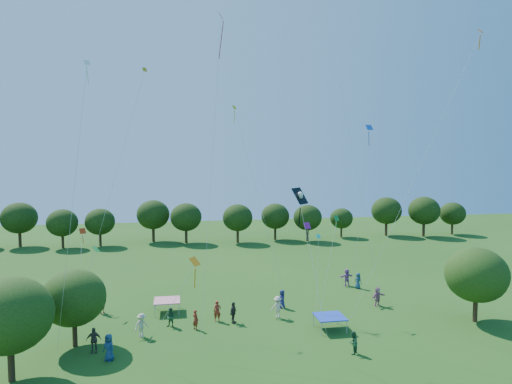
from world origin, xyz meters
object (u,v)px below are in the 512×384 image
object	(u,v)px
red_high_kite	(218,75)
pirate_kite	(300,197)
near_tree_east	(476,275)
tent_blue	(330,317)
tent_red_stripe	(167,301)
near_tree_west	(9,315)
near_tree_north	(74,298)

from	to	relation	value
red_high_kite	pirate_kite	bearing A→B (deg)	-57.43
near_tree_east	tent_blue	size ratio (longest dim) A/B	2.77
tent_red_stripe	tent_blue	xyz separation A→B (m)	(12.48, -6.31, 0.00)
near_tree_west	tent_red_stripe	size ratio (longest dim) A/B	2.86
near_tree_north	pirate_kite	world-z (taller)	pirate_kite
near_tree_east	pirate_kite	world-z (taller)	pirate_kite
tent_red_stripe	red_high_kite	distance (m)	19.48
near_tree_north	near_tree_east	world-z (taller)	near_tree_east
near_tree_west	near_tree_north	world-z (taller)	near_tree_west
near_tree_north	red_high_kite	world-z (taller)	red_high_kite
near_tree_north	tent_red_stripe	bearing A→B (deg)	44.15
near_tree_north	near_tree_west	bearing A→B (deg)	-119.94
pirate_kite	tent_red_stripe	bearing A→B (deg)	131.17
tent_blue	pirate_kite	world-z (taller)	pirate_kite
near_tree_east	red_high_kite	distance (m)	26.26
near_tree_north	pirate_kite	distance (m)	17.35
red_high_kite	tent_red_stripe	bearing A→B (deg)	146.04
tent_red_stripe	red_high_kite	size ratio (longest dim) A/B	0.09
near_tree_north	tent_red_stripe	xyz separation A→B (m)	(6.30, 6.11, -2.48)
near_tree_west	near_tree_east	bearing A→B (deg)	6.85
near_tree_west	near_tree_north	xyz separation A→B (m)	(2.66, 4.62, -0.51)
tent_red_stripe	tent_blue	world-z (taller)	same
near_tree_west	near_tree_east	xyz separation A→B (m)	(33.68, 4.05, -0.15)
red_high_kite	near_tree_west	bearing A→B (deg)	-149.15
near_tree_north	tent_blue	size ratio (longest dim) A/B	2.51
tent_blue	tent_red_stripe	bearing A→B (deg)	153.17
tent_red_stripe	tent_blue	bearing A→B (deg)	-26.83
near_tree_east	tent_red_stripe	size ratio (longest dim) A/B	2.77
tent_red_stripe	pirate_kite	xyz separation A→B (m)	(8.95, -10.23, 9.66)
near_tree_west	red_high_kite	distance (m)	22.05
near_tree_west	near_tree_north	size ratio (longest dim) A/B	1.14
near_tree_north	pirate_kite	xyz separation A→B (m)	(15.24, -4.12, 7.18)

